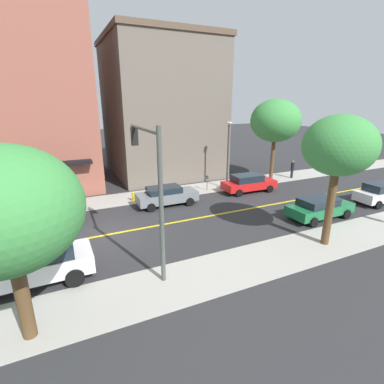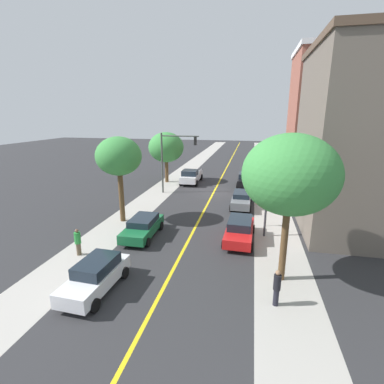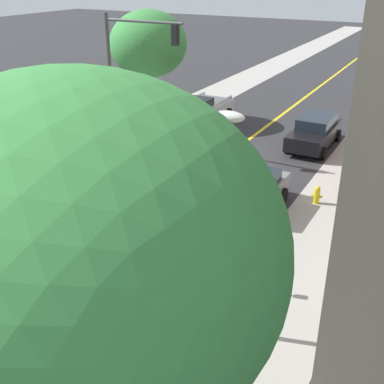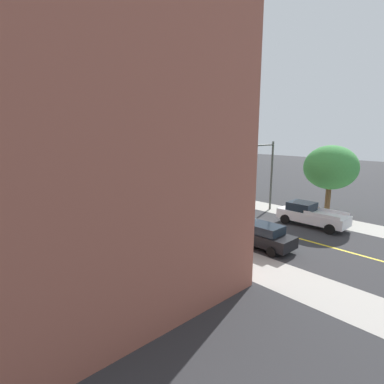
{
  "view_description": "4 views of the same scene",
  "coord_description": "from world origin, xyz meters",
  "px_view_note": "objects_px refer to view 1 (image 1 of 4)",
  "views": [
    {
      "loc": [
        16.5,
        -2.29,
        7.72
      ],
      "look_at": [
        -1.47,
        6.12,
        1.43
      ],
      "focal_mm": 27.05,
      "sensor_mm": 36.0,
      "label": 1
    },
    {
      "loc": [
        -4.15,
        31.7,
        8.73
      ],
      "look_at": [
        1.07,
        7.2,
        1.89
      ],
      "focal_mm": 26.47,
      "sensor_mm": 36.0,
      "label": 2
    },
    {
      "loc": [
        -9.42,
        20.66,
        8.78
      ],
      "look_at": [
        -2.26,
        7.5,
        1.73
      ],
      "focal_mm": 44.94,
      "sensor_mm": 36.0,
      "label": 3
    },
    {
      "loc": [
        -20.13,
        -15.16,
        7.75
      ],
      "look_at": [
        -0.9,
        5.74,
        2.04
      ],
      "focal_mm": 28.16,
      "sensor_mm": 36.0,
      "label": 4
    }
  ],
  "objects_px": {
    "grey_sedan_left_curb": "(166,195)",
    "street_tree_right_corner": "(5,210)",
    "pedestrian_black_shirt": "(292,169)",
    "black_sedan_left_curb": "(38,212)",
    "street_tree_left_near": "(276,121)",
    "street_lamp": "(228,148)",
    "parking_meter": "(207,181)",
    "green_sedan_right_curb": "(319,207)",
    "white_pickup_truck": "(30,265)",
    "fire_hydrant": "(133,196)",
    "white_sedan_right_curb": "(381,193)",
    "street_tree_left_far": "(339,147)",
    "red_sedan_left_curb": "(248,183)",
    "traffic_light_mast": "(151,176)"
  },
  "relations": [
    {
      "from": "street_lamp",
      "to": "street_tree_right_corner",
      "type": "bearing_deg",
      "value": -51.56
    },
    {
      "from": "street_tree_left_far",
      "to": "black_sedan_left_curb",
      "type": "xyz_separation_m",
      "value": [
        -9.82,
        -14.7,
        -4.62
      ]
    },
    {
      "from": "white_sedan_right_curb",
      "to": "grey_sedan_left_curb",
      "type": "bearing_deg",
      "value": 159.21
    },
    {
      "from": "street_tree_left_near",
      "to": "traffic_light_mast",
      "type": "relative_size",
      "value": 1.16
    },
    {
      "from": "street_tree_right_corner",
      "to": "fire_hydrant",
      "type": "height_order",
      "value": "street_tree_right_corner"
    },
    {
      "from": "fire_hydrant",
      "to": "white_sedan_right_curb",
      "type": "bearing_deg",
      "value": 63.33
    },
    {
      "from": "traffic_light_mast",
      "to": "white_pickup_truck",
      "type": "xyz_separation_m",
      "value": [
        -1.0,
        -5.33,
        -3.6
      ]
    },
    {
      "from": "black_sedan_left_curb",
      "to": "pedestrian_black_shirt",
      "type": "distance_m",
      "value": 23.61
    },
    {
      "from": "street_tree_left_near",
      "to": "street_lamp",
      "type": "xyz_separation_m",
      "value": [
        0.72,
        -5.71,
        -2.1
      ]
    },
    {
      "from": "white_sedan_right_curb",
      "to": "red_sedan_left_curb",
      "type": "bearing_deg",
      "value": 140.65
    },
    {
      "from": "pedestrian_black_shirt",
      "to": "black_sedan_left_curb",
      "type": "bearing_deg",
      "value": -87.76
    },
    {
      "from": "red_sedan_left_curb",
      "to": "white_sedan_right_curb",
      "type": "height_order",
      "value": "white_sedan_right_curb"
    },
    {
      "from": "traffic_light_mast",
      "to": "pedestrian_black_shirt",
      "type": "height_order",
      "value": "traffic_light_mast"
    },
    {
      "from": "street_tree_left_near",
      "to": "red_sedan_left_curb",
      "type": "height_order",
      "value": "street_tree_left_near"
    },
    {
      "from": "traffic_light_mast",
      "to": "green_sedan_right_curb",
      "type": "relative_size",
      "value": 1.44
    },
    {
      "from": "parking_meter",
      "to": "black_sedan_left_curb",
      "type": "bearing_deg",
      "value": -81.67
    },
    {
      "from": "street_tree_left_far",
      "to": "grey_sedan_left_curb",
      "type": "distance_m",
      "value": 12.29
    },
    {
      "from": "fire_hydrant",
      "to": "green_sedan_right_curb",
      "type": "distance_m",
      "value": 13.91
    },
    {
      "from": "pedestrian_black_shirt",
      "to": "street_lamp",
      "type": "bearing_deg",
      "value": -91.02
    },
    {
      "from": "white_pickup_truck",
      "to": "black_sedan_left_curb",
      "type": "bearing_deg",
      "value": 88.48
    },
    {
      "from": "street_tree_left_far",
      "to": "pedestrian_black_shirt",
      "type": "distance_m",
      "value": 15.52
    },
    {
      "from": "street_tree_left_near",
      "to": "grey_sedan_left_curb",
      "type": "bearing_deg",
      "value": -77.65
    },
    {
      "from": "fire_hydrant",
      "to": "green_sedan_right_curb",
      "type": "height_order",
      "value": "green_sedan_right_curb"
    },
    {
      "from": "green_sedan_right_curb",
      "to": "white_pickup_truck",
      "type": "xyz_separation_m",
      "value": [
        0.11,
        -17.43,
        0.17
      ]
    },
    {
      "from": "white_pickup_truck",
      "to": "pedestrian_black_shirt",
      "type": "relative_size",
      "value": 3.03
    },
    {
      "from": "traffic_light_mast",
      "to": "white_sedan_right_curb",
      "type": "bearing_deg",
      "value": -86.18
    },
    {
      "from": "red_sedan_left_curb",
      "to": "street_lamp",
      "type": "bearing_deg",
      "value": 123.82
    },
    {
      "from": "red_sedan_left_curb",
      "to": "white_pickup_truck",
      "type": "height_order",
      "value": "white_pickup_truck"
    },
    {
      "from": "grey_sedan_left_curb",
      "to": "white_pickup_truck",
      "type": "relative_size",
      "value": 0.84
    },
    {
      "from": "street_tree_right_corner",
      "to": "white_pickup_truck",
      "type": "relative_size",
      "value": 1.19
    },
    {
      "from": "black_sedan_left_curb",
      "to": "white_pickup_truck",
      "type": "relative_size",
      "value": 0.86
    },
    {
      "from": "white_sedan_right_curb",
      "to": "black_sedan_left_curb",
      "type": "height_order",
      "value": "black_sedan_left_curb"
    },
    {
      "from": "grey_sedan_left_curb",
      "to": "street_tree_right_corner",
      "type": "bearing_deg",
      "value": -129.92
    },
    {
      "from": "traffic_light_mast",
      "to": "street_lamp",
      "type": "distance_m",
      "value": 14.23
    },
    {
      "from": "street_lamp",
      "to": "red_sedan_left_curb",
      "type": "xyz_separation_m",
      "value": [
        1.78,
        1.11,
        -2.93
      ]
    },
    {
      "from": "street_tree_right_corner",
      "to": "green_sedan_right_curb",
      "type": "xyz_separation_m",
      "value": [
        -3.44,
        17.36,
        -3.85
      ]
    },
    {
      "from": "parking_meter",
      "to": "green_sedan_right_curb",
      "type": "distance_m",
      "value": 9.75
    },
    {
      "from": "street_tree_left_far",
      "to": "pedestrian_black_shirt",
      "type": "xyz_separation_m",
      "value": [
        -11.96,
        8.81,
        -4.5
      ]
    },
    {
      "from": "street_tree_left_near",
      "to": "fire_hydrant",
      "type": "bearing_deg",
      "value": -87.65
    },
    {
      "from": "grey_sedan_left_curb",
      "to": "red_sedan_left_curb",
      "type": "bearing_deg",
      "value": 2.17
    },
    {
      "from": "street_tree_left_near",
      "to": "street_lamp",
      "type": "height_order",
      "value": "street_tree_left_near"
    },
    {
      "from": "street_tree_left_far",
      "to": "street_lamp",
      "type": "bearing_deg",
      "value": 176.43
    },
    {
      "from": "street_tree_right_corner",
      "to": "white_sedan_right_curb",
      "type": "relative_size",
      "value": 1.49
    },
    {
      "from": "parking_meter",
      "to": "red_sedan_left_curb",
      "type": "xyz_separation_m",
      "value": [
        1.88,
        3.12,
        -0.09
      ]
    },
    {
      "from": "traffic_light_mast",
      "to": "street_lamp",
      "type": "xyz_separation_m",
      "value": [
        -9.91,
        10.18,
        -0.8
      ]
    },
    {
      "from": "white_sedan_right_curb",
      "to": "traffic_light_mast",
      "type": "bearing_deg",
      "value": -173.58
    },
    {
      "from": "street_tree_left_near",
      "to": "grey_sedan_left_curb",
      "type": "distance_m",
      "value": 13.63
    },
    {
      "from": "street_tree_left_far",
      "to": "white_sedan_right_curb",
      "type": "relative_size",
      "value": 1.6
    },
    {
      "from": "parking_meter",
      "to": "grey_sedan_left_curb",
      "type": "distance_m",
      "value": 5.09
    },
    {
      "from": "parking_meter",
      "to": "fire_hydrant",
      "type": "bearing_deg",
      "value": -90.21
    }
  ]
}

